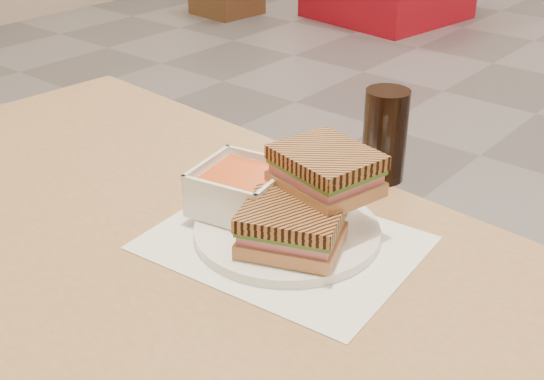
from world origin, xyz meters
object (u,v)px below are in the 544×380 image
Objects in this scene: cola_glass at (385,135)px; plate at (287,231)px; soup_bowl at (241,191)px; main_table at (150,292)px; panini_lower at (292,227)px.

plate is at bearing -91.10° from cola_glass.
soup_bowl is at bearing -109.55° from cola_glass.
soup_bowl is 0.95× the size of cola_glass.
plate is 1.84× the size of soup_bowl.
cola_glass is at bearing 63.03° from main_table.
panini_lower reaches higher than plate.
main_table is 8.91× the size of soup_bowl.
soup_bowl is at bearing 49.46° from main_table.
main_table is 7.94× the size of panini_lower.
plate is at bearing 135.15° from panini_lower.
soup_bowl is (-0.08, -0.00, 0.04)m from plate.
soup_bowl is 0.89× the size of panini_lower.
cola_glass reaches higher than plate.
plate is at bearing 32.62° from main_table.
soup_bowl reaches higher than panini_lower.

